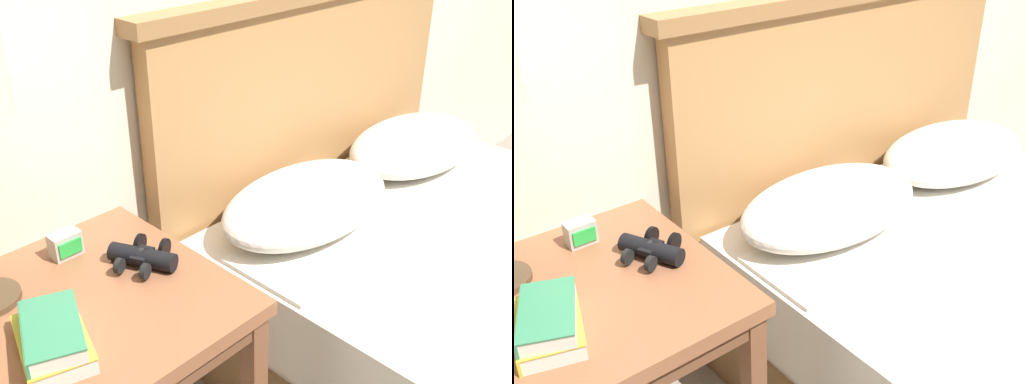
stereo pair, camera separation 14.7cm
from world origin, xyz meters
The scene contains 5 objects.
nightstand centered at (-0.49, 0.58, 0.53)m, with size 0.58×0.58×0.61m.
book_on_nightstand centered at (-0.61, 0.48, 0.62)m, with size 0.17×0.22×0.04m.
book_stacked_on_top centered at (-0.61, 0.48, 0.66)m, with size 0.17×0.21×0.03m.
binoculars_pair centered at (-0.32, 0.59, 0.63)m, with size 0.16×0.16×0.05m.
alarm_clock centered at (-0.42, 0.75, 0.64)m, with size 0.07×0.05×0.06m.
Camera 1 is at (-0.95, -0.38, 1.40)m, focal length 42.00 mm.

